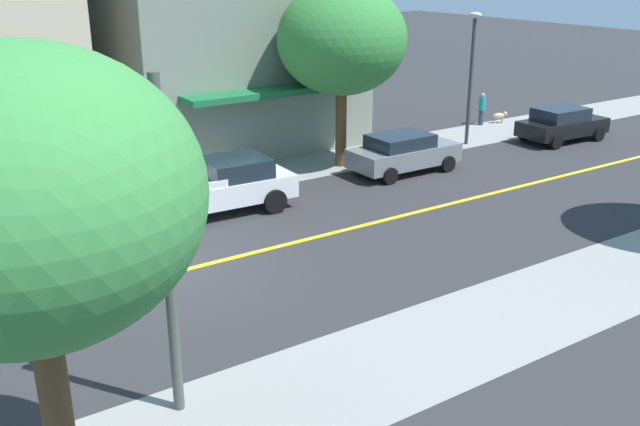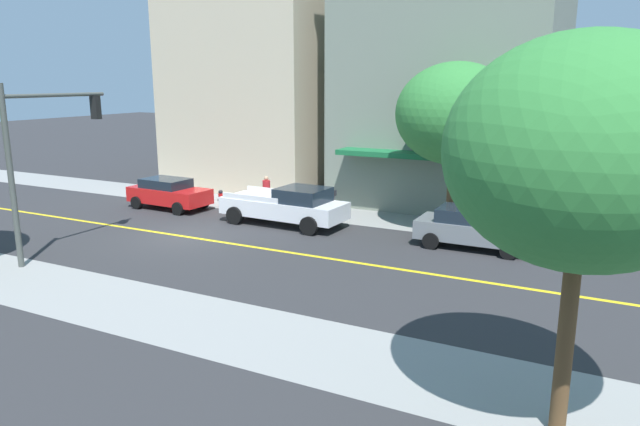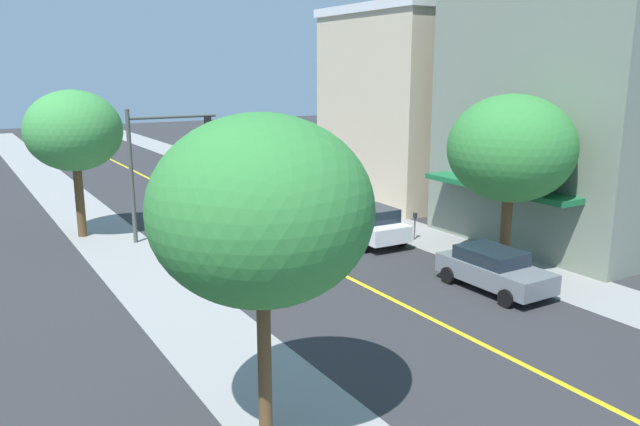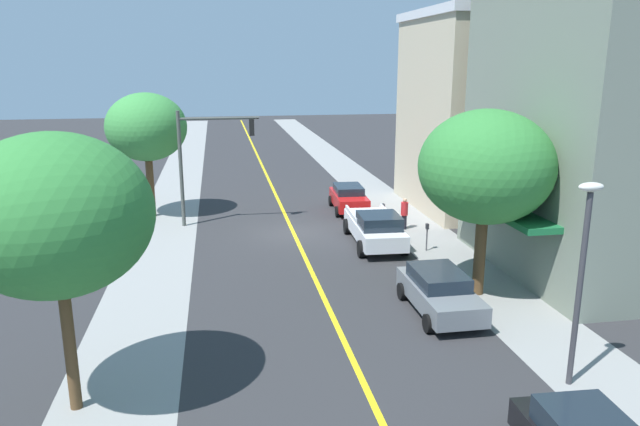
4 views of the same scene
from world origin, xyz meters
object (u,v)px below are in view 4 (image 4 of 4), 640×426
(white_pickup_truck, at_px, (375,228))
(red_sedan_left_curb, at_px, (349,198))
(pedestrian_red_shirt, at_px, (404,213))
(grey_sedan_left_curb, at_px, (439,291))
(fire_hydrant, at_px, (383,211))
(street_tree_left_far, at_px, (146,127))
(parking_meter, at_px, (427,233))
(street_tree_right_corner, at_px, (486,167))
(street_lamp, at_px, (583,261))
(traffic_light_mast, at_px, (204,150))
(street_tree_left_near, at_px, (55,215))

(white_pickup_truck, bearing_deg, red_sedan_left_curb, -179.50)
(pedestrian_red_shirt, bearing_deg, grey_sedan_left_curb, 126.07)
(fire_hydrant, bearing_deg, grey_sedan_left_curb, 82.87)
(street_tree_left_far, bearing_deg, parking_meter, 146.31)
(red_sedan_left_curb, bearing_deg, street_tree_right_corner, 11.31)
(street_tree_right_corner, xyz_separation_m, pedestrian_red_shirt, (0.01, -9.29, -4.08))
(street_tree_left_far, bearing_deg, red_sedan_left_curb, 176.58)
(fire_hydrant, height_order, street_lamp, street_lamp)
(street_tree_right_corner, distance_m, pedestrian_red_shirt, 10.15)
(street_tree_right_corner, height_order, street_tree_left_far, street_tree_right_corner)
(street_tree_left_far, distance_m, parking_meter, 16.78)
(white_pickup_truck, distance_m, pedestrian_red_shirt, 3.41)
(traffic_light_mast, distance_m, red_sedan_left_curb, 9.18)
(street_tree_right_corner, bearing_deg, street_lamp, 87.40)
(street_tree_left_far, distance_m, pedestrian_red_shirt, 15.17)
(parking_meter, relative_size, red_sedan_left_curb, 0.31)
(street_lamp, height_order, pedestrian_red_shirt, street_lamp)
(fire_hydrant, relative_size, street_lamp, 0.15)
(street_tree_right_corner, height_order, parking_meter, street_tree_right_corner)
(fire_hydrant, bearing_deg, parking_meter, 93.40)
(parking_meter, bearing_deg, fire_hydrant, -86.60)
(fire_hydrant, xyz_separation_m, traffic_light_mast, (9.93, -0.23, 3.72))
(street_tree_left_near, xyz_separation_m, pedestrian_red_shirt, (-13.61, -14.91, -4.28))
(street_tree_left_near, distance_m, street_lamp, 13.45)
(street_tree_right_corner, relative_size, fire_hydrant, 8.20)
(traffic_light_mast, relative_size, red_sedan_left_curb, 1.45)
(grey_sedan_left_curb, distance_m, white_pickup_truck, 8.23)
(parking_meter, relative_size, traffic_light_mast, 0.21)
(parking_meter, bearing_deg, white_pickup_truck, -30.34)
(parking_meter, distance_m, grey_sedan_left_curb, 7.23)
(street_tree_left_far, relative_size, fire_hydrant, 8.19)
(street_tree_right_corner, height_order, traffic_light_mast, street_tree_right_corner)
(fire_hydrant, relative_size, red_sedan_left_curb, 0.20)
(fire_hydrant, xyz_separation_m, red_sedan_left_curb, (1.57, -2.03, 0.37))
(street_lamp, bearing_deg, street_tree_left_near, -4.75)
(grey_sedan_left_curb, bearing_deg, street_tree_right_corner, 124.33)
(street_tree_left_near, relative_size, parking_meter, 5.38)
(street_tree_left_near, distance_m, street_tree_left_far, 20.11)
(street_lamp, xyz_separation_m, pedestrian_red_shirt, (-0.29, -16.01, -2.72))
(street_tree_right_corner, relative_size, street_lamp, 1.24)
(street_tree_left_near, relative_size, street_tree_left_far, 1.01)
(parking_meter, bearing_deg, pedestrian_red_shirt, -91.47)
(fire_hydrant, distance_m, parking_meter, 6.30)
(street_tree_left_near, distance_m, fire_hydrant, 22.30)
(white_pickup_truck, relative_size, pedestrian_red_shirt, 3.42)
(street_tree_right_corner, xyz_separation_m, white_pickup_truck, (2.30, -6.77, -4.08))
(white_pickup_truck, bearing_deg, pedestrian_red_shirt, 140.31)
(red_sedan_left_curb, distance_m, grey_sedan_left_curb, 15.25)
(street_tree_left_near, bearing_deg, pedestrian_red_shirt, -132.39)
(red_sedan_left_curb, distance_m, white_pickup_truck, 7.03)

